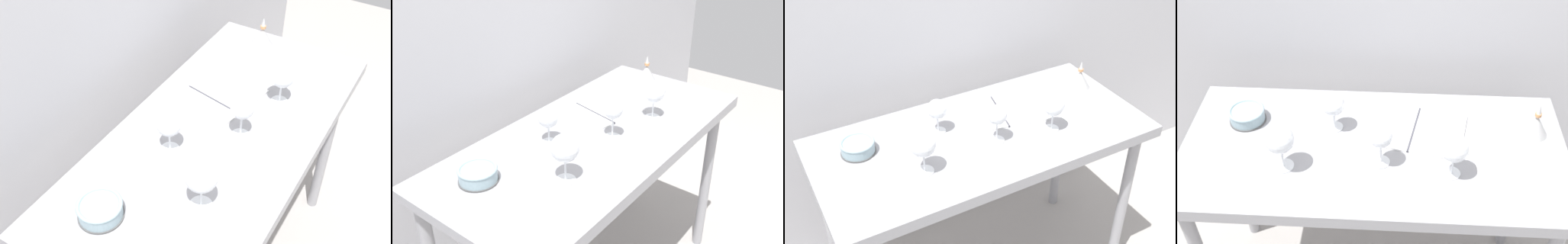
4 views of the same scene
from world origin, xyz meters
TOP-DOWN VIEW (x-y plane):
  - steel_counter at (0.00, -0.01)m, footprint 1.40×0.65m
  - wine_glass_far_left at (-0.15, 0.09)m, footprint 0.08×0.08m
  - wine_glass_near_right at (0.27, -0.12)m, footprint 0.09×0.09m
  - wine_glass_near_left at (-0.31, -0.12)m, footprint 0.10×0.10m
  - wine_glass_near_center at (0.03, -0.08)m, footprint 0.08×0.08m
  - open_notebook at (0.15, 0.10)m, footprint 0.41×0.31m
  - tasting_sheet_upper at (0.44, -0.09)m, footprint 0.17×0.28m
  - tasting_bowl at (-0.49, 0.12)m, footprint 0.14×0.14m
  - decanter_funnel at (0.59, 0.10)m, footprint 0.10×0.10m

SIDE VIEW (x-z plane):
  - steel_counter at x=0.00m, z-range 0.34..1.24m
  - tasting_sheet_upper at x=0.44m, z-range 0.90..0.90m
  - open_notebook at x=0.15m, z-range 0.90..0.91m
  - tasting_bowl at x=-0.49m, z-range 0.90..0.96m
  - decanter_funnel at x=0.59m, z-range 0.88..1.01m
  - wine_glass_far_left at x=-0.15m, z-range 0.93..1.08m
  - wine_glass_near_right at x=0.27m, z-range 0.93..1.10m
  - wine_glass_near_center at x=0.03m, z-range 0.94..1.10m
  - wine_glass_near_left at x=-0.31m, z-range 0.94..1.11m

